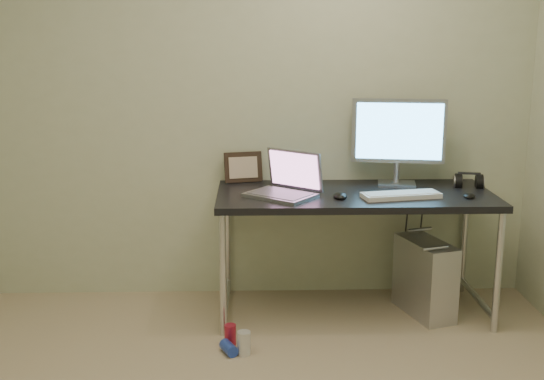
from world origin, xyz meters
The scene contains 16 objects.
wall_back centered at (0.00, 1.75, 1.25)m, with size 3.50×0.02×2.50m, color beige.
desk centered at (0.60, 1.39, 0.67)m, with size 1.62×0.71×0.75m.
tower_computer centered at (1.03, 1.35, 0.23)m, with size 0.32×0.48×0.49m.
cable_a centered at (0.98, 1.70, 0.40)m, with size 0.01×0.01×0.70m, color black.
cable_b centered at (1.07, 1.68, 0.38)m, with size 0.01×0.01×0.72m, color black.
can_red centered at (-0.13, 0.96, 0.06)m, with size 0.06×0.06×0.12m, color #A81B32.
can_white centered at (-0.05, 0.83, 0.07)m, with size 0.07×0.07×0.13m, color silver.
can_blue centered at (-0.14, 0.85, 0.03)m, with size 0.06×0.06×0.11m, color #2440B6.
laptop centered at (0.19, 1.34, 0.81)m, with size 0.48×0.46×0.25m.
monitor centered at (0.89, 1.59, 1.06)m, with size 0.57×0.20×0.53m.
keyboard centered at (0.84, 1.26, 0.76)m, with size 0.45×0.15×0.03m, color white.
mouse_right centered at (1.23, 1.25, 0.77)m, with size 0.06×0.10×0.04m, color black.
mouse_left centered at (0.49, 1.26, 0.77)m, with size 0.08×0.12×0.04m, color black.
headphones centered at (1.31, 1.52, 0.78)m, with size 0.18×0.11×0.11m.
picture_frame centered at (-0.06, 1.70, 0.85)m, with size 0.24×0.03×0.19m, color black.
webcam centered at (0.19, 1.65, 0.83)m, with size 0.04×0.03×0.11m.
Camera 1 is at (0.00, -2.50, 1.68)m, focal length 45.00 mm.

